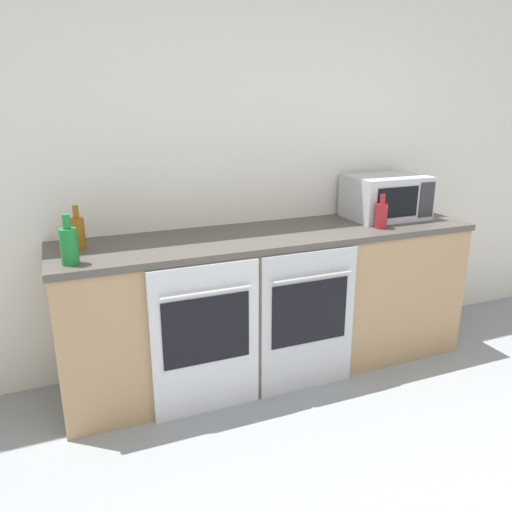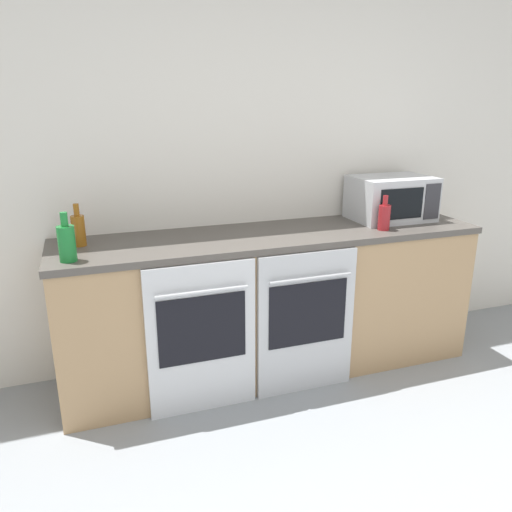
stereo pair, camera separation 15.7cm
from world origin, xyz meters
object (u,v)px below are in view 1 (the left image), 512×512
(oven_right, at_px, (308,321))
(bottle_green, at_px, (69,245))
(oven_left, at_px, (206,340))
(microwave, at_px, (386,197))
(bottle_red, at_px, (381,215))
(bottle_amber, at_px, (78,232))

(oven_right, xyz_separation_m, bottle_green, (-1.28, 0.14, 0.58))
(oven_left, distance_m, microwave, 1.61)
(microwave, relative_size, bottle_red, 2.40)
(oven_left, height_order, oven_right, same)
(oven_left, xyz_separation_m, bottle_amber, (-0.59, 0.41, 0.57))
(oven_right, height_order, bottle_red, bottle_red)
(microwave, relative_size, bottle_amber, 2.19)
(bottle_red, bearing_deg, bottle_amber, 172.13)
(oven_left, distance_m, oven_right, 0.63)
(bottle_green, bearing_deg, bottle_red, 0.79)
(bottle_red, xyz_separation_m, bottle_green, (-1.87, -0.03, 0.01))
(oven_right, xyz_separation_m, bottle_amber, (-1.22, 0.41, 0.57))
(bottle_amber, bearing_deg, oven_right, -18.61)
(oven_left, distance_m, bottle_red, 1.36)
(microwave, distance_m, bottle_red, 0.32)
(bottle_green, relative_size, bottle_amber, 1.06)
(bottle_green, bearing_deg, microwave, 7.33)
(bottle_red, bearing_deg, bottle_green, -179.21)
(bottle_red, distance_m, bottle_green, 1.87)
(oven_left, height_order, microwave, microwave)
(oven_right, height_order, bottle_green, bottle_green)
(microwave, bearing_deg, oven_left, -164.28)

